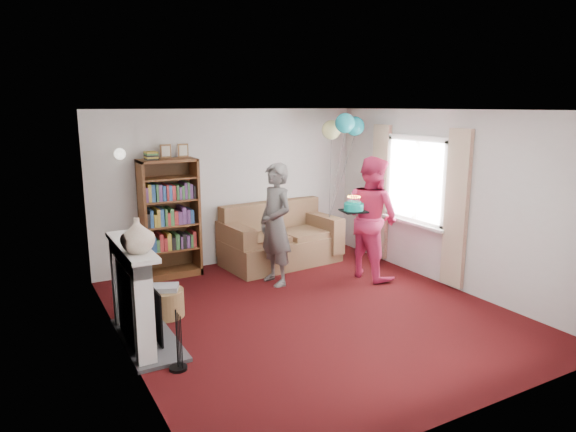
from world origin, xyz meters
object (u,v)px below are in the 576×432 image
sofa (279,241)px  person_magenta (372,218)px  person_striped (276,225)px  birthday_cake (354,207)px  bookcase (169,219)px

sofa → person_magenta: size_ratio=1.01×
sofa → person_striped: 1.16m
birthday_cake → person_striped: bearing=149.5°
sofa → birthday_cake: 1.71m
bookcase → birthday_cake: (2.18, -1.68, 0.26)m
person_magenta → birthday_cake: (-0.44, -0.14, 0.23)m
bookcase → sofa: 1.84m
sofa → bookcase: bearing=167.6°
person_striped → person_magenta: bearing=68.1°
bookcase → person_magenta: bookcase is taller
bookcase → person_magenta: size_ratio=1.09×
person_striped → birthday_cake: person_striped is taller
bookcase → person_striped: size_ratio=1.13×
sofa → person_striped: (-0.52, -0.89, 0.52)m
person_striped → person_magenta: 1.46m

